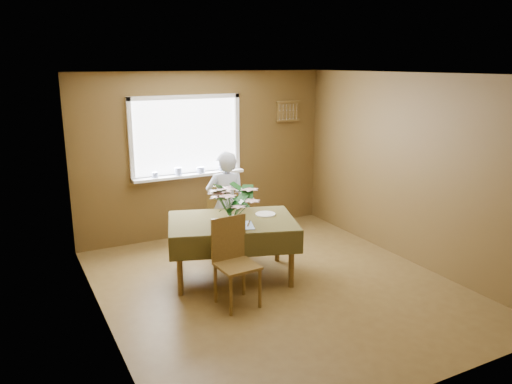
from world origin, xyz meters
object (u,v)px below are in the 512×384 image
dining_table (232,227)px  flower_bouquet (232,202)px  chair_far (223,216)px  seated_woman (226,205)px  chair_near (233,258)px

dining_table → flower_bouquet: (-0.11, -0.25, 0.40)m
dining_table → chair_far: chair_far is taller
dining_table → chair_far: size_ratio=1.79×
dining_table → seated_woman: (0.22, 0.67, 0.08)m
chair_near → flower_bouquet: (0.16, 0.38, 0.52)m
dining_table → seated_woman: seated_woman is taller
dining_table → chair_far: bearing=91.8°
chair_far → chair_near: (-0.51, -1.43, -0.01)m
dining_table → chair_far: 0.85m
dining_table → flower_bouquet: size_ratio=3.24×
dining_table → seated_woman: bearing=90.0°
dining_table → chair_near: size_ratio=1.83×
seated_woman → flower_bouquet: size_ratio=2.68×
chair_near → seated_woman: 1.41m
chair_near → seated_woman: seated_woman is taller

